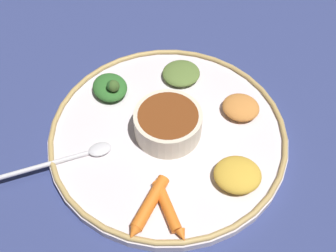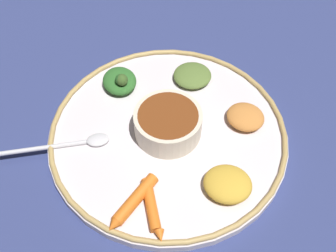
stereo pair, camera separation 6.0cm
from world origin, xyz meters
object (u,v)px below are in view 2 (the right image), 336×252
at_px(carrot_near_spoon, 133,202).
at_px(center_bowl, 168,123).
at_px(spoon, 72,144).
at_px(greens_pile, 120,81).
at_px(carrot_outer, 152,209).

bearing_deg(carrot_near_spoon, center_bowl, 162.39).
distance_m(center_bowl, carrot_near_spoon, 0.13).
height_order(spoon, carrot_near_spoon, carrot_near_spoon).
bearing_deg(carrot_near_spoon, greens_pile, -168.16).
bearing_deg(center_bowl, carrot_outer, -5.97).
xyz_separation_m(center_bowl, carrot_near_spoon, (0.13, -0.04, -0.01)).
xyz_separation_m(spoon, carrot_near_spoon, (0.09, 0.10, 0.00)).
xyz_separation_m(greens_pile, carrot_near_spoon, (0.22, 0.05, -0.01)).
xyz_separation_m(carrot_near_spoon, carrot_outer, (0.01, 0.03, -0.00)).
bearing_deg(spoon, center_bowl, 103.11).
relative_size(greens_pile, carrot_near_spoon, 0.89).
height_order(spoon, carrot_outer, carrot_outer).
distance_m(carrot_near_spoon, carrot_outer, 0.03).
bearing_deg(carrot_outer, carrot_near_spoon, -105.37).
xyz_separation_m(spoon, carrot_outer, (0.10, 0.13, 0.00)).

